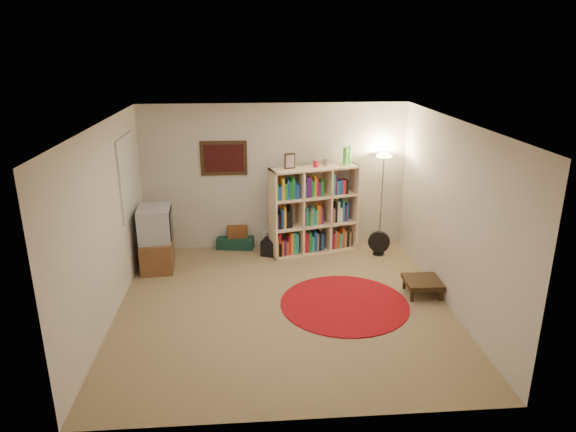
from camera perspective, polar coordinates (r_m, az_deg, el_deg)
name	(u,v)px	position (r m, az deg, el deg)	size (l,w,h in m)	color
room	(279,218)	(6.68, -0.95, -0.23)	(4.54, 4.54, 2.54)	#917B55
bookshelf	(312,211)	(8.69, 2.72, 0.52)	(1.55, 0.79, 1.79)	#FFD8AA
floor_lamp	(383,169)	(8.85, 10.55, 5.11)	(0.35, 0.35, 1.69)	#9E9DA2
floor_fan	(379,243)	(8.83, 10.07, -2.99)	(0.37, 0.25, 0.42)	black
tv_stand	(157,239)	(8.34, -14.40, -2.54)	(0.54, 0.73, 1.02)	brown
suitcase	(236,241)	(9.13, -5.79, -2.78)	(0.68, 0.49, 0.20)	#13362D
wicker_basket	(237,231)	(9.02, -5.66, -1.66)	(0.37, 0.28, 0.20)	brown
duffel_bag	(274,247)	(8.75, -1.61, -3.48)	(0.46, 0.42, 0.26)	black
paper_towel	(265,239)	(9.10, -2.57, -2.54)	(0.17, 0.17, 0.28)	silver
red_rug	(344,304)	(7.23, 6.28, -9.66)	(1.77, 1.77, 0.02)	maroon
side_table	(423,282)	(7.61, 14.74, -7.12)	(0.52, 0.52, 0.23)	black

